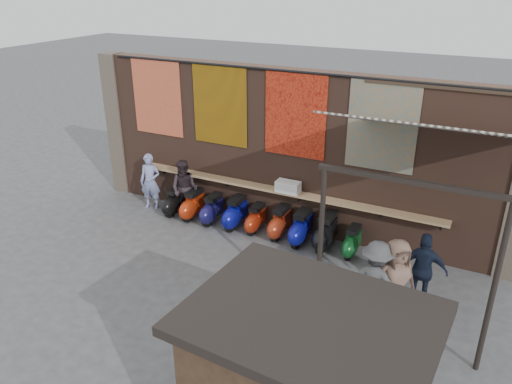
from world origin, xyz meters
TOP-DOWN VIEW (x-y plane):
  - ground at (0.00, 0.00)m, footprint 70.00×70.00m
  - brick_wall at (0.00, 2.70)m, footprint 10.00×0.40m
  - pier_left at (-5.20, 2.70)m, footprint 0.50×0.50m
  - eating_counter at (0.00, 2.33)m, footprint 8.00×0.32m
  - shelf_box at (0.25, 2.30)m, footprint 0.58×0.30m
  - tapestry_redgold at (-3.60, 2.48)m, footprint 1.50×0.02m
  - tapestry_sun at (-1.70, 2.48)m, footprint 1.50×0.02m
  - tapestry_orange at (0.30, 2.48)m, footprint 1.50×0.02m
  - tapestry_multi at (2.30, 2.48)m, footprint 1.50×0.02m
  - hang_rail at (0.00, 2.47)m, footprint 9.50×0.06m
  - scooter_stool_0 at (-2.89, 1.95)m, footprint 0.34×0.75m
  - scooter_stool_1 at (-2.31, 1.96)m, footprint 0.36×0.81m
  - scooter_stool_2 at (-1.71, 1.97)m, footprint 0.35×0.79m
  - scooter_stool_3 at (-1.05, 2.00)m, footprint 0.38×0.84m
  - scooter_stool_4 at (-0.49, 2.04)m, footprint 0.33×0.73m
  - scooter_stool_5 at (0.17, 2.05)m, footprint 0.37×0.82m
  - scooter_stool_6 at (0.75, 1.98)m, footprint 0.39×0.86m
  - scooter_stool_7 at (1.35, 2.03)m, footprint 0.40×0.89m
  - scooter_stool_8 at (2.01, 1.98)m, footprint 0.33×0.73m
  - diner_left at (-3.68, 2.00)m, footprint 0.65×0.51m
  - diner_right at (-2.56, 2.00)m, footprint 0.83×0.69m
  - shopper_navy at (3.72, 0.78)m, footprint 0.95×0.49m
  - shopper_grey at (3.01, -0.08)m, footprint 1.12×0.72m
  - shopper_tan at (3.33, 0.08)m, footprint 0.97×0.93m
  - stall_roof at (3.09, -3.79)m, footprint 2.77×2.21m
  - stall_sign at (3.15, -2.88)m, footprint 1.20×0.12m
  - stall_shelf at (3.15, -2.88)m, footprint 1.96×0.23m
  - awning_canvas at (3.50, 0.90)m, footprint 3.20×3.28m
  - awning_ledger at (3.50, 2.49)m, footprint 3.30×0.08m
  - awning_header at (3.50, -0.60)m, footprint 3.00×0.08m
  - awning_post_left at (2.10, -0.60)m, footprint 0.09×0.09m
  - awning_post_right at (4.90, -0.60)m, footprint 0.09×0.09m

SIDE VIEW (x-z plane):
  - ground at x=0.00m, z-range 0.00..0.00m
  - scooter_stool_4 at x=-0.49m, z-range 0.00..0.69m
  - scooter_stool_8 at x=2.01m, z-range 0.00..0.69m
  - scooter_stool_0 at x=-2.89m, z-range 0.00..0.71m
  - scooter_stool_2 at x=-1.71m, z-range 0.00..0.75m
  - scooter_stool_1 at x=-2.31m, z-range 0.00..0.77m
  - scooter_stool_5 at x=0.17m, z-range 0.00..0.78m
  - scooter_stool_3 at x=-1.05m, z-range 0.00..0.80m
  - scooter_stool_6 at x=0.75m, z-range 0.00..0.81m
  - scooter_stool_7 at x=1.35m, z-range 0.00..0.85m
  - shopper_navy at x=3.72m, z-range 0.00..1.55m
  - diner_right at x=-2.56m, z-range 0.00..1.55m
  - diner_left at x=-3.68m, z-range 0.00..1.56m
  - shopper_grey at x=3.01m, z-range 0.00..1.63m
  - shopper_tan at x=3.33m, z-range 0.00..1.67m
  - stall_shelf at x=3.15m, z-range 0.90..0.96m
  - eating_counter at x=0.00m, z-range 1.08..1.12m
  - shelf_box at x=0.25m, z-range 1.12..1.40m
  - awning_post_left at x=2.10m, z-range 0.00..3.10m
  - awning_post_right at x=4.90m, z-range 0.00..3.10m
  - stall_sign at x=3.15m, z-range 1.60..2.10m
  - brick_wall at x=0.00m, z-range 0.00..4.00m
  - pier_left at x=-5.20m, z-range 0.00..4.00m
  - stall_roof at x=3.09m, z-range 2.55..2.67m
  - tapestry_redgold at x=-3.60m, z-range 2.00..4.00m
  - tapestry_sun at x=-1.70m, z-range 2.00..4.00m
  - tapestry_orange at x=0.30m, z-range 2.00..4.00m
  - tapestry_multi at x=2.30m, z-range 2.00..4.00m
  - awning_header at x=3.50m, z-range 3.04..3.12m
  - awning_canvas at x=3.50m, z-range 3.07..4.03m
  - awning_ledger at x=3.50m, z-range 3.89..4.01m
  - hang_rail at x=0.00m, z-range 3.95..4.01m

